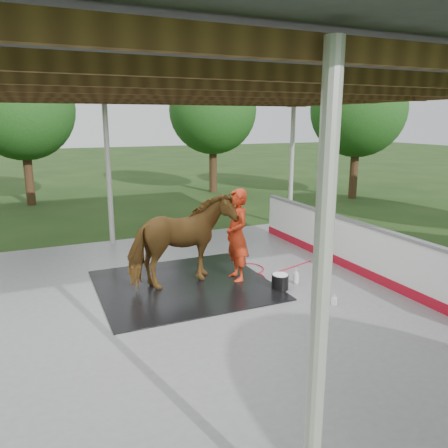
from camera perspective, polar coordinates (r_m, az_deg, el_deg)
name	(u,v)px	position (r m, az deg, el deg)	size (l,w,h in m)	color
ground	(159,312)	(8.12, -8.54, -11.26)	(100.00, 100.00, 0.00)	#1E3814
concrete_slab	(159,310)	(8.11, -8.54, -11.10)	(12.00, 10.00, 0.05)	slate
pavilion_structure	(150,82)	(7.41, -9.65, 17.87)	(12.60, 10.60, 4.05)	beige
dasher_board	(362,250)	(10.02, 17.62, -3.30)	(0.16, 8.00, 1.15)	#A90E20
tree_belt	(154,96)	(8.34, -9.12, 16.15)	(28.00, 28.00, 5.80)	#382314
rubber_mat	(184,285)	(9.12, -5.27, -7.89)	(3.41, 3.20, 0.03)	black
horse	(183,241)	(8.82, -5.40, -2.22)	(1.00, 2.19, 1.85)	brown
handler	(237,235)	(9.10, 1.72, -1.48)	(0.71, 0.47, 1.96)	red
wash_bucket	(280,281)	(8.91, 7.33, -7.45)	(0.34, 0.34, 0.31)	black
soap_bottle_a	(296,276)	(9.25, 9.38, -6.72)	(0.13, 0.13, 0.33)	silver
soap_bottle_b	(334,299)	(8.41, 14.22, -9.52)	(0.09, 0.09, 0.20)	#338CD8
hose_coil	(245,274)	(9.67, 2.77, -6.57)	(2.54, 1.43, 0.02)	#B80D25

